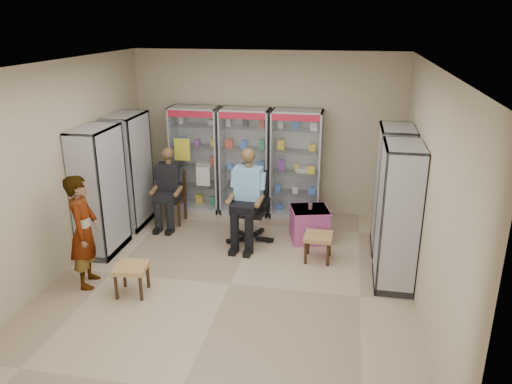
% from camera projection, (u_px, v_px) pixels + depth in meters
% --- Properties ---
extents(floor, '(6.00, 6.00, 0.00)m').
position_uv_depth(floor, '(230.00, 284.00, 7.01)').
color(floor, tan).
rests_on(floor, ground).
extents(room_shell, '(5.02, 6.02, 3.01)m').
position_uv_depth(room_shell, '(228.00, 148.00, 6.36)').
color(room_shell, tan).
rests_on(room_shell, ground).
extents(cabinet_back_left, '(0.90, 0.50, 2.00)m').
position_uv_depth(cabinet_back_left, '(196.00, 159.00, 9.44)').
color(cabinet_back_left, '#9DA0A4').
rests_on(cabinet_back_left, floor).
extents(cabinet_back_mid, '(0.90, 0.50, 2.00)m').
position_uv_depth(cabinet_back_mid, '(245.00, 162.00, 9.27)').
color(cabinet_back_mid, '#9FA0A6').
rests_on(cabinet_back_mid, floor).
extents(cabinet_back_right, '(0.90, 0.50, 2.00)m').
position_uv_depth(cabinet_back_right, '(296.00, 165.00, 9.10)').
color(cabinet_back_right, '#A3A7AA').
rests_on(cabinet_back_right, floor).
extents(cabinet_right_far, '(0.90, 0.50, 2.00)m').
position_uv_depth(cabinet_right_far, '(392.00, 190.00, 7.77)').
color(cabinet_right_far, '#A5A9AD').
rests_on(cabinet_right_far, floor).
extents(cabinet_right_near, '(0.90, 0.50, 2.00)m').
position_uv_depth(cabinet_right_near, '(398.00, 216.00, 6.75)').
color(cabinet_right_near, silver).
rests_on(cabinet_right_near, floor).
extents(cabinet_left_far, '(0.90, 0.50, 2.00)m').
position_uv_depth(cabinet_left_far, '(129.00, 171.00, 8.74)').
color(cabinet_left_far, '#A1A3A7').
rests_on(cabinet_left_far, floor).
extents(cabinet_left_near, '(0.90, 0.50, 2.00)m').
position_uv_depth(cabinet_left_near, '(100.00, 191.00, 7.72)').
color(cabinet_left_near, '#A9AAB0').
rests_on(cabinet_left_near, floor).
extents(wooden_chair, '(0.42, 0.42, 0.94)m').
position_uv_depth(wooden_chair, '(172.00, 198.00, 8.98)').
color(wooden_chair, '#301D12').
rests_on(wooden_chair, floor).
extents(seated_customer, '(0.44, 0.60, 1.34)m').
position_uv_depth(seated_customer, '(170.00, 188.00, 8.87)').
color(seated_customer, black).
rests_on(seated_customer, floor).
extents(office_chair, '(0.70, 0.70, 1.19)m').
position_uv_depth(office_chair, '(250.00, 207.00, 8.19)').
color(office_chair, black).
rests_on(office_chair, floor).
extents(seated_shopkeeper, '(0.55, 0.73, 1.51)m').
position_uv_depth(seated_shopkeeper, '(249.00, 199.00, 8.09)').
color(seated_shopkeeper, '#78B4ED').
rests_on(seated_shopkeeper, floor).
extents(pink_trunk, '(0.71, 0.70, 0.56)m').
position_uv_depth(pink_trunk, '(309.00, 224.00, 8.32)').
color(pink_trunk, '#A0406C').
rests_on(pink_trunk, floor).
extents(tea_glass, '(0.07, 0.07, 0.09)m').
position_uv_depth(tea_glass, '(310.00, 206.00, 8.20)').
color(tea_glass, '#5B1D07').
rests_on(tea_glass, pink_trunk).
extents(woven_stool_a, '(0.43, 0.43, 0.42)m').
position_uv_depth(woven_stool_a, '(318.00, 247.00, 7.65)').
color(woven_stool_a, olive).
rests_on(woven_stool_a, floor).
extents(woven_stool_b, '(0.46, 0.46, 0.42)m').
position_uv_depth(woven_stool_b, '(132.00, 279.00, 6.72)').
color(woven_stool_b, '#A47545').
rests_on(woven_stool_b, floor).
extents(standing_man, '(0.51, 0.66, 1.60)m').
position_uv_depth(standing_man, '(84.00, 231.00, 6.77)').
color(standing_man, gray).
rests_on(standing_man, floor).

